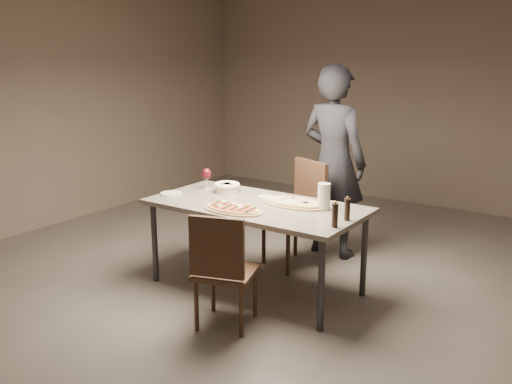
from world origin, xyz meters
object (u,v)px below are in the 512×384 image
Objects in this scene: chair_near at (222,265)px; diner at (333,162)px; carafe at (324,196)px; bread_basket at (227,187)px; dining_table at (256,210)px; zucchini_pizza at (233,209)px; ham_pizza at (294,203)px; pepper_mill_left at (347,209)px; chair_far at (300,207)px.

chair_near is 1.93m from diner.
chair_near is (-0.33, -0.91, -0.36)m from carafe.
bread_basket is 0.13× the size of diner.
dining_table is 0.96× the size of diner.
bread_basket is at bearing 107.32° from chair_near.
zucchini_pizza is at bearing -142.39° from carafe.
zucchini_pizza is 0.53m from ham_pizza.
dining_table is 0.32m from ham_pizza.
carafe is at bearing -7.59° from ham_pizza.
pepper_mill_left reaches higher than zucchini_pizza.
pepper_mill_left is 0.88× the size of carafe.
zucchini_pizza is 0.28× the size of diner.
diner is (0.57, 0.95, 0.13)m from bread_basket.
chair_near is at bearing 96.74° from diner.
pepper_mill_left is (0.83, -0.01, 0.15)m from dining_table.
carafe is at bearing 52.13° from chair_near.
diner is (0.13, 1.14, 0.24)m from dining_table.
ham_pizza is 0.72m from bread_basket.
diner is (-0.08, 1.88, 0.44)m from chair_near.
dining_table is 8.47× the size of carafe.
bread_basket is at bearing 71.85° from chair_far.
chair_far reaches higher than carafe.
pepper_mill_left is 0.19× the size of chair_far.
chair_near is (0.25, -0.46, -0.27)m from zucchini_pizza.
bread_basket is at bearing 178.91° from carafe.
diner is at bearing 83.44° from dining_table.
diner reaches higher than dining_table.
bread_basket is 0.99m from carafe.
diner is at bearing 112.96° from carafe.
zucchini_pizza is at bearing -135.66° from ham_pizza.
dining_table is at bearing -163.16° from carafe.
pepper_mill_left is (0.55, -0.16, 0.07)m from ham_pizza.
carafe reaches higher than dining_table.
pepper_mill_left is at bearing 160.03° from chair_far.
zucchini_pizza is (-0.03, -0.28, 0.07)m from dining_table.
chair_far is 0.53× the size of diner.
zucchini_pizza is 0.91m from pepper_mill_left.
ham_pizza is 0.58m from pepper_mill_left.
ham_pizza is 3.13× the size of pepper_mill_left.
pepper_mill_left is at bearing 12.55° from zucchini_pizza.
bread_basket reaches higher than ham_pizza.
ham_pizza is at bearing 68.13° from chair_near.
zucchini_pizza is 0.59m from chair_near.
zucchini_pizza is 0.90× the size of ham_pizza.
chair_far is (0.04, 1.00, -0.21)m from zucchini_pizza.
carafe is (-0.29, 0.17, 0.02)m from pepper_mill_left.
diner is (-0.70, 1.15, 0.10)m from pepper_mill_left.
chair_near is 0.89× the size of chair_far.
carafe is at bearing -1.09° from bread_basket.
zucchini_pizza is at bearing -48.43° from bread_basket.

